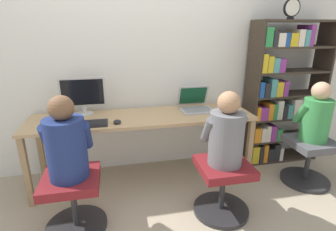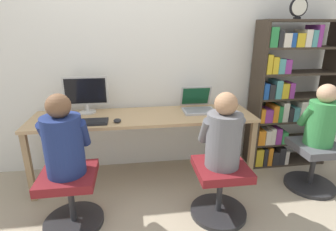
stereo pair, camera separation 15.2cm
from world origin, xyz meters
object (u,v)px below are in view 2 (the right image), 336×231
Objects in this scene: laptop at (198,106)px; person_near_shelf at (322,119)px; keyboard at (84,122)px; person_at_monitor at (63,140)px; person_at_laptop at (224,135)px; desktop_monitor at (86,94)px; desk_clock at (299,8)px; office_chair_side at (313,163)px; office_chair_left at (71,196)px; office_chair_right at (220,187)px; bookshelf at (284,99)px.

person_near_shelf reaches higher than laptop.
laptop is 0.80× the size of keyboard.
person_at_laptop is at bearing -2.33° from person_at_monitor.
desktop_monitor is at bearing 144.13° from person_at_laptop.
desk_clock is 0.42× the size of office_chair_side.
office_chair_left is at bearing -94.36° from desktop_monitor.
laptop is 1.16m from person_near_shelf.
office_chair_left is (-0.06, -0.79, -0.63)m from desktop_monitor.
desktop_monitor reaches higher than office_chair_left.
keyboard is at bearing 173.60° from person_near_shelf.
desk_clock is (2.14, 0.66, 0.97)m from person_at_monitor.
person_near_shelf reaches higher than office_chair_right.
office_chair_right is 0.82× the size of person_near_shelf.
laptop reaches higher than keyboard.
keyboard is at bearing -172.69° from bookshelf.
bookshelf reaches higher than office_chair_right.
person_near_shelf is (2.17, -0.24, 0.01)m from keyboard.
person_at_monitor is at bearing -174.53° from person_near_shelf.
laptop is (1.13, -0.08, -0.15)m from desktop_monitor.
keyboard is 1.24m from person_at_laptop.
desk_clock reaches higher than keyboard.
person_at_monitor is 3.12× the size of desk_clock.
bookshelf reaches higher than office_chair_side.
laptop is 1.47m from office_chair_left.
office_chair_side is (2.25, 0.21, -0.48)m from person_at_monitor.
person_near_shelf is at bearing -14.48° from desktop_monitor.
keyboard is 0.87× the size of office_chair_side.
laptop reaches higher than office_chair_right.
laptop is at bearing -178.47° from bookshelf.
desk_clock is 1.52m from office_chair_side.
office_chair_right is (1.21, -0.05, 0.00)m from office_chair_left.
desk_clock is at bearing -2.42° from laptop.
laptop is at bearing 155.32° from person_near_shelf.
keyboard is at bearing 80.50° from office_chair_left.
office_chair_left is 2.35m from bookshelf.
person_at_monitor is at bearing -149.53° from laptop.
person_at_laptop is 3.03× the size of desk_clock.
desktop_monitor is 2.35m from office_chair_side.
bookshelf is (2.17, 0.73, 0.51)m from office_chair_left.
laptop is at bearing 177.58° from desk_clock.
keyboard is 0.26× the size of bookshelf.
laptop is 0.90m from office_chair_right.
desktop_monitor is 1.01m from office_chair_left.
laptop is 0.70× the size of office_chair_left.
person_near_shelf is at bearing -24.68° from laptop.
bookshelf reaches higher than keyboard.
desktop_monitor is 0.80m from person_at_monitor.
person_at_laptop is 1.24m from bookshelf.
person_at_laptop is (0.02, -0.75, -0.02)m from laptop.
office_chair_left and office_chair_side have the same top height.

